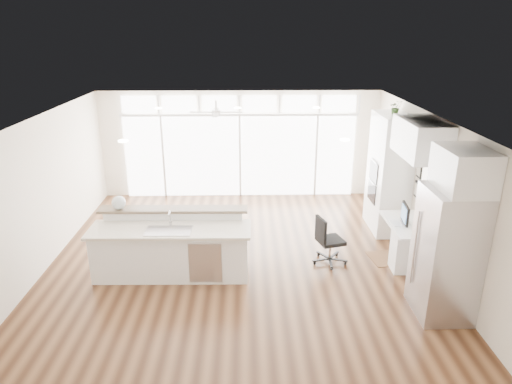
{
  "coord_description": "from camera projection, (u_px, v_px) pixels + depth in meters",
  "views": [
    {
      "loc": [
        0.16,
        -7.31,
        4.15
      ],
      "look_at": [
        0.33,
        0.6,
        1.29
      ],
      "focal_mm": 32.0,
      "sensor_mm": 36.0,
      "label": 1
    }
  ],
  "objects": [
    {
      "name": "floor",
      "position": [
        238.0,
        270.0,
        8.28
      ],
      "size": [
        7.0,
        8.0,
        0.02
      ],
      "primitive_type": "cube",
      "color": "#3D2212",
      "rests_on": "ground"
    },
    {
      "name": "ceiling",
      "position": [
        236.0,
        123.0,
        7.36
      ],
      "size": [
        7.0,
        8.0,
        0.02
      ],
      "primitive_type": "cube",
      "color": "white",
      "rests_on": "wall_back"
    },
    {
      "name": "wall_back",
      "position": [
        240.0,
        144.0,
        11.58
      ],
      "size": [
        7.0,
        0.04,
        2.7
      ],
      "primitive_type": "cube",
      "color": "white",
      "rests_on": "floor"
    },
    {
      "name": "wall_front",
      "position": [
        230.0,
        361.0,
        4.06
      ],
      "size": [
        7.0,
        0.04,
        2.7
      ],
      "primitive_type": "cube",
      "color": "white",
      "rests_on": "floor"
    },
    {
      "name": "wall_left",
      "position": [
        32.0,
        202.0,
        7.75
      ],
      "size": [
        0.04,
        8.0,
        2.7
      ],
      "primitive_type": "cube",
      "color": "white",
      "rests_on": "floor"
    },
    {
      "name": "wall_right",
      "position": [
        439.0,
        199.0,
        7.89
      ],
      "size": [
        0.04,
        8.0,
        2.7
      ],
      "primitive_type": "cube",
      "color": "white",
      "rests_on": "floor"
    },
    {
      "name": "glass_wall",
      "position": [
        240.0,
        156.0,
        11.63
      ],
      "size": [
        5.8,
        0.06,
        2.08
      ],
      "primitive_type": "cube",
      "color": "white",
      "rests_on": "wall_back"
    },
    {
      "name": "transom_row",
      "position": [
        239.0,
        104.0,
        11.17
      ],
      "size": [
        5.9,
        0.06,
        0.4
      ],
      "primitive_type": "cube",
      "color": "white",
      "rests_on": "wall_back"
    },
    {
      "name": "desk_window",
      "position": [
        432.0,
        183.0,
        8.11
      ],
      "size": [
        0.04,
        0.85,
        0.85
      ],
      "primitive_type": "cube",
      "color": "white",
      "rests_on": "wall_right"
    },
    {
      "name": "ceiling_fan",
      "position": [
        216.0,
        108.0,
        10.06
      ],
      "size": [
        1.16,
        1.16,
        0.32
      ],
      "primitive_type": "cube",
      "color": "silver",
      "rests_on": "ceiling"
    },
    {
      "name": "recessed_lights",
      "position": [
        236.0,
        121.0,
        7.56
      ],
      "size": [
        3.4,
        3.0,
        0.02
      ],
      "primitive_type": "cube",
      "color": "white",
      "rests_on": "ceiling"
    },
    {
      "name": "oven_cabinet",
      "position": [
        389.0,
        173.0,
        9.61
      ],
      "size": [
        0.64,
        1.2,
        2.5
      ],
      "primitive_type": "cube",
      "color": "white",
      "rests_on": "floor"
    },
    {
      "name": "desk_nook",
      "position": [
        406.0,
        242.0,
        8.5
      ],
      "size": [
        0.72,
        1.3,
        0.76
      ],
      "primitive_type": "cube",
      "color": "white",
      "rests_on": "floor"
    },
    {
      "name": "upper_cabinets",
      "position": [
        421.0,
        139.0,
        7.83
      ],
      "size": [
        0.64,
        1.3,
        0.64
      ],
      "primitive_type": "cube",
      "color": "white",
      "rests_on": "wall_right"
    },
    {
      "name": "refrigerator",
      "position": [
        446.0,
        254.0,
        6.73
      ],
      "size": [
        0.76,
        0.9,
        2.0
      ],
      "primitive_type": "cube",
      "color": "#B9B8BD",
      "rests_on": "floor"
    },
    {
      "name": "fridge_cabinet",
      "position": [
        464.0,
        170.0,
        6.29
      ],
      "size": [
        0.64,
        0.9,
        0.6
      ],
      "primitive_type": "cube",
      "color": "white",
      "rests_on": "wall_right"
    },
    {
      "name": "framed_photos",
      "position": [
        418.0,
        180.0,
        8.74
      ],
      "size": [
        0.06,
        0.22,
        0.8
      ],
      "primitive_type": "cube",
      "color": "black",
      "rests_on": "wall_right"
    },
    {
      "name": "kitchen_island",
      "position": [
        171.0,
        247.0,
        7.93
      ],
      "size": [
        2.79,
        1.08,
        1.1
      ],
      "primitive_type": "cube",
      "rotation": [
        0.0,
        0.0,
        -0.01
      ],
      "color": "white",
      "rests_on": "floor"
    },
    {
      "name": "rug",
      "position": [
        393.0,
        258.0,
        8.71
      ],
      "size": [
        0.96,
        0.75,
        0.01
      ],
      "primitive_type": "cube",
      "rotation": [
        0.0,
        0.0,
        0.14
      ],
      "color": "#3D2313",
      "rests_on": "floor"
    },
    {
      "name": "office_chair",
      "position": [
        331.0,
        240.0,
        8.4
      ],
      "size": [
        0.58,
        0.55,
        0.91
      ],
      "primitive_type": "cube",
      "rotation": [
        0.0,
        0.0,
        0.28
      ],
      "color": "black",
      "rests_on": "floor"
    },
    {
      "name": "fishbowl",
      "position": [
        119.0,
        203.0,
        8.07
      ],
      "size": [
        0.26,
        0.26,
        0.25
      ],
      "primitive_type": "sphere",
      "rotation": [
        0.0,
        0.0,
        -0.06
      ],
      "color": "silver",
      "rests_on": "kitchen_island"
    },
    {
      "name": "monitor",
      "position": [
        405.0,
        214.0,
        8.3
      ],
      "size": [
        0.13,
        0.47,
        0.39
      ],
      "primitive_type": "cube",
      "rotation": [
        0.0,
        0.0,
        -0.12
      ],
      "color": "black",
      "rests_on": "desk_nook"
    },
    {
      "name": "keyboard",
      "position": [
        395.0,
        223.0,
        8.36
      ],
      "size": [
        0.12,
        0.29,
        0.01
      ],
      "primitive_type": "cube",
      "rotation": [
        0.0,
        0.0,
        0.05
      ],
      "color": "silver",
      "rests_on": "desk_nook"
    },
    {
      "name": "potted_plant",
      "position": [
        396.0,
        109.0,
        9.15
      ],
      "size": [
        0.27,
        0.3,
        0.22
      ],
      "primitive_type": "imported",
      "rotation": [
        0.0,
        0.0,
        -0.08
      ],
      "color": "#345725",
      "rests_on": "oven_cabinet"
    }
  ]
}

